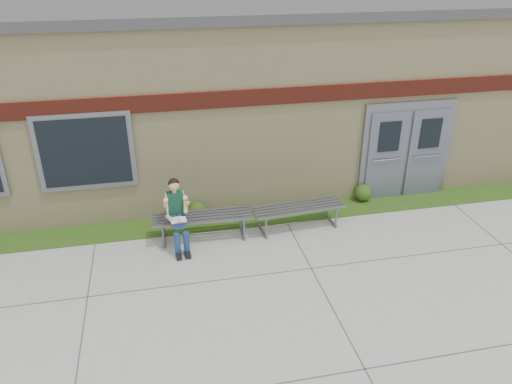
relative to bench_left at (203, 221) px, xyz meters
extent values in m
plane|color=#9E9E99|center=(0.83, -2.00, -0.40)|extent=(80.00, 80.00, 0.00)
cube|color=#234612|center=(0.83, 0.60, -0.39)|extent=(16.00, 0.80, 0.02)
cube|color=beige|center=(0.83, 4.00, 1.60)|extent=(16.00, 6.00, 4.00)
cube|color=#3F3F42|center=(0.83, 4.00, 3.70)|extent=(16.20, 6.20, 0.20)
cube|color=maroon|center=(0.83, 0.97, 2.20)|extent=(16.00, 0.06, 0.35)
cube|color=slate|center=(-2.17, 0.96, 1.30)|extent=(1.90, 0.08, 1.60)
cube|color=black|center=(-2.17, 0.92, 1.30)|extent=(1.70, 0.04, 1.40)
cube|color=slate|center=(4.83, 0.96, 0.75)|extent=(2.20, 0.08, 2.30)
cube|color=#575C68|center=(4.33, 0.91, 0.65)|extent=(0.92, 0.06, 2.10)
cube|color=#575C68|center=(5.33, 0.91, 0.65)|extent=(0.92, 0.06, 2.10)
cube|color=slate|center=(0.00, 0.00, 0.10)|extent=(2.03, 0.62, 0.04)
cube|color=slate|center=(-0.80, 0.00, -0.17)|extent=(0.07, 0.56, 0.46)
cube|color=slate|center=(0.80, 0.00, -0.17)|extent=(0.07, 0.56, 0.46)
cube|color=slate|center=(2.00, 0.00, 0.08)|extent=(1.98, 0.69, 0.04)
cube|color=slate|center=(1.22, 0.00, -0.18)|extent=(0.09, 0.54, 0.44)
cube|color=slate|center=(2.78, 0.00, -0.18)|extent=(0.09, 0.54, 0.44)
cube|color=navy|center=(-0.52, -0.06, 0.20)|extent=(0.35, 0.26, 0.16)
cube|color=#0E3423|center=(-0.52, -0.08, 0.50)|extent=(0.32, 0.22, 0.45)
sphere|color=#E1B57C|center=(-0.52, -0.09, 0.89)|extent=(0.22, 0.22, 0.21)
sphere|color=black|center=(-0.52, -0.07, 0.91)|extent=(0.23, 0.23, 0.21)
cylinder|color=navy|center=(-0.59, -0.32, 0.22)|extent=(0.17, 0.42, 0.15)
cylinder|color=navy|center=(-0.42, -0.30, 0.22)|extent=(0.17, 0.42, 0.15)
cylinder|color=navy|center=(-0.56, -0.55, -0.16)|extent=(0.12, 0.12, 0.49)
cylinder|color=navy|center=(-0.38, -0.54, -0.16)|extent=(0.12, 0.12, 0.49)
cube|color=black|center=(-0.55, -0.62, -0.35)|extent=(0.11, 0.26, 0.10)
cube|color=black|center=(-0.38, -0.60, -0.35)|extent=(0.11, 0.26, 0.10)
cylinder|color=#E1B57C|center=(-0.70, -0.15, 0.56)|extent=(0.10, 0.22, 0.26)
cylinder|color=#E1B57C|center=(-0.33, -0.12, 0.56)|extent=(0.10, 0.22, 0.26)
cube|color=white|center=(-0.50, -0.43, 0.31)|extent=(0.32, 0.23, 0.01)
cube|color=#BD4764|center=(-0.50, -0.43, 0.30)|extent=(0.32, 0.24, 0.01)
sphere|color=#7ED238|center=(-0.29, -0.26, 0.57)|extent=(0.08, 0.08, 0.08)
sphere|color=#234612|center=(-0.03, 0.85, -0.21)|extent=(0.35, 0.35, 0.35)
sphere|color=#234612|center=(3.82, 0.85, -0.19)|extent=(0.39, 0.39, 0.39)
camera|label=1|loc=(-0.76, -8.76, 5.02)|focal=35.00mm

